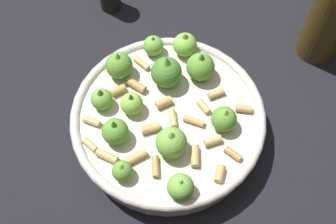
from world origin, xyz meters
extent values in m
plane|color=black|center=(0.00, 0.00, 0.00)|extent=(2.40, 2.40, 0.00)
cylinder|color=beige|center=(0.00, 0.00, 0.02)|extent=(0.27, 0.27, 0.05)
torus|color=beige|center=(0.00, 0.00, 0.05)|extent=(0.28, 0.28, 0.01)
sphere|color=#8CC64C|center=(-0.04, -0.03, 0.06)|extent=(0.03, 0.03, 0.03)
cone|color=#4C8933|center=(-0.04, -0.03, 0.08)|extent=(0.01, 0.01, 0.02)
sphere|color=#4C8933|center=(-0.04, 0.04, 0.07)|extent=(0.05, 0.05, 0.05)
cone|color=#8CC64C|center=(-0.04, 0.04, 0.10)|extent=(0.02, 0.02, 0.02)
sphere|color=#609E38|center=(-0.03, -0.08, 0.07)|extent=(0.04, 0.04, 0.04)
cone|color=#609E38|center=(-0.03, -0.08, 0.09)|extent=(0.01, 0.01, 0.02)
sphere|color=#609E38|center=(0.02, -0.11, 0.06)|extent=(0.03, 0.03, 0.03)
cone|color=#75B247|center=(0.02, -0.11, 0.07)|extent=(0.01, 0.01, 0.01)
sphere|color=#75B247|center=(0.04, -0.03, 0.07)|extent=(0.04, 0.04, 0.04)
cone|color=#609E38|center=(0.04, -0.03, 0.09)|extent=(0.02, 0.02, 0.01)
sphere|color=#75B247|center=(0.09, -0.07, 0.06)|extent=(0.04, 0.04, 0.04)
cone|color=#75B247|center=(0.09, -0.07, 0.08)|extent=(0.01, 0.01, 0.01)
sphere|color=#609E38|center=(-0.10, 0.00, 0.07)|extent=(0.04, 0.04, 0.04)
cone|color=#75B247|center=(-0.10, 0.00, 0.09)|extent=(0.02, 0.02, 0.02)
sphere|color=#609E38|center=(-0.02, 0.08, 0.07)|extent=(0.04, 0.04, 0.04)
cone|color=#4C8933|center=(-0.02, 0.08, 0.09)|extent=(0.02, 0.02, 0.02)
sphere|color=#75B247|center=(-0.08, -0.06, 0.06)|extent=(0.03, 0.03, 0.03)
cone|color=#4C8933|center=(-0.08, -0.06, 0.08)|extent=(0.01, 0.01, 0.02)
sphere|color=#609E38|center=(0.07, 0.04, 0.07)|extent=(0.04, 0.04, 0.04)
cone|color=#8CC64C|center=(0.07, 0.04, 0.08)|extent=(0.02, 0.02, 0.01)
sphere|color=#75B247|center=(-0.10, 0.06, 0.06)|extent=(0.03, 0.03, 0.03)
cone|color=#4C8933|center=(-0.10, 0.06, 0.08)|extent=(0.01, 0.01, 0.01)
sphere|color=#8CC64C|center=(-0.06, 0.10, 0.07)|extent=(0.04, 0.04, 0.04)
cone|color=#4C8933|center=(-0.06, 0.10, 0.08)|extent=(0.02, 0.02, 0.01)
cylinder|color=tan|center=(0.07, -0.02, 0.05)|extent=(0.03, 0.03, 0.01)
cylinder|color=tan|center=(0.03, 0.07, 0.05)|extent=(0.02, 0.03, 0.01)
cylinder|color=tan|center=(-0.07, -0.09, 0.05)|extent=(0.03, 0.02, 0.01)
cylinder|color=tan|center=(-0.01, -0.11, 0.05)|extent=(0.03, 0.02, 0.01)
cylinder|color=tan|center=(0.03, 0.02, 0.05)|extent=(0.03, 0.02, 0.01)
cylinder|color=tan|center=(-0.09, 0.03, 0.05)|extent=(0.03, 0.01, 0.01)
cylinder|color=tan|center=(0.05, -0.07, 0.05)|extent=(0.03, 0.03, 0.01)
cylinder|color=tan|center=(0.03, 0.05, 0.05)|extent=(0.02, 0.01, 0.01)
cylinder|color=tan|center=(-0.07, 0.00, 0.05)|extent=(0.03, 0.02, 0.01)
cylinder|color=tan|center=(0.01, 0.00, 0.05)|extent=(0.03, 0.02, 0.01)
cylinder|color=tan|center=(-0.02, 0.01, 0.05)|extent=(0.02, 0.03, 0.01)
cylinder|color=tan|center=(0.07, 0.08, 0.05)|extent=(0.02, 0.02, 0.01)
cylinder|color=tan|center=(0.00, -0.03, 0.05)|extent=(0.02, 0.03, 0.01)
cylinder|color=tan|center=(0.07, 0.01, 0.05)|extent=(0.02, 0.03, 0.01)
cylinder|color=tan|center=(0.02, -0.08, 0.05)|extent=(0.02, 0.03, 0.01)
cylinder|color=tan|center=(0.11, -0.02, 0.05)|extent=(0.02, 0.03, 0.01)
cylinder|color=tan|center=(-0.08, -0.03, 0.05)|extent=(0.02, 0.02, 0.01)
cylinder|color=tan|center=(0.11, 0.02, 0.05)|extent=(0.03, 0.01, 0.01)
cylinder|color=tan|center=(-0.04, -0.11, 0.05)|extent=(0.02, 0.01, 0.01)
cylinder|color=#4C3814|center=(0.07, 0.29, 0.09)|extent=(0.07, 0.07, 0.17)
camera|label=1|loc=(0.21, -0.21, 0.58)|focal=44.81mm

